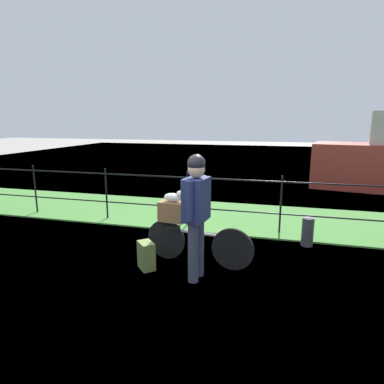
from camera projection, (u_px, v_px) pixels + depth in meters
The scene contains 10 objects.
ground_plane at pixel (140, 278), 4.52m from camera, with size 60.00×60.00×0.00m, color gray.
grass_strip at pixel (198, 214), 7.54m from camera, with size 27.00×2.40×0.03m, color #478438.
harbor_water at pixel (237, 172), 13.82m from camera, with size 30.00×30.00×0.00m, color #60849E.
iron_fence at pixel (187, 195), 6.62m from camera, with size 18.04×0.04×1.11m.
bicycle_main at pixel (197, 242), 4.93m from camera, with size 1.66×0.29×0.62m.
wooden_crate at pixel (173, 211), 4.98m from camera, with size 0.40×0.24×0.30m, color brown.
terrier_dog at pixel (174, 197), 4.93m from camera, with size 0.32×0.18×0.18m.
cyclist_person at pixel (196, 207), 4.32m from camera, with size 0.31×0.54×1.68m.
backpack_on_paving at pixel (146, 255), 4.78m from camera, with size 0.28×0.18×0.40m, color olive.
mooring_bollard at pixel (308, 232), 5.65m from camera, with size 0.20×0.20×0.49m, color #38383D.
Camera 1 is at (1.78, -3.84, 2.10)m, focal length 31.19 mm.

